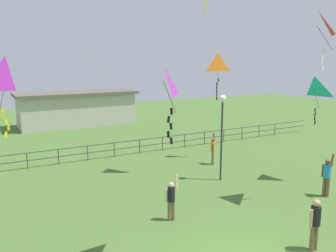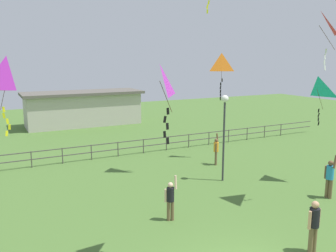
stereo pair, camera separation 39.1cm
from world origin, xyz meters
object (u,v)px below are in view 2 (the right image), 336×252
lamppost (224,119)px  person_0 (216,149)px  person_3 (330,176)px  person_4 (170,198)px  kite_1 (319,27)px  kite_4 (160,84)px  kite_3 (221,64)px  person_1 (314,223)px  kite_0 (8,77)px  kite_6 (317,90)px

lamppost → person_0: bearing=62.7°
person_3 → person_4: (-7.32, 1.20, -0.11)m
kite_1 → kite_4: (-7.52, -1.09, -1.94)m
person_3 → kite_4: (-8.82, -1.04, 4.40)m
person_4 → kite_1: 8.90m
kite_3 → person_4: bearing=-136.3°
lamppost → person_4: (-4.48, -2.85, -2.28)m
kite_1 → lamppost: bearing=111.0°
person_1 → kite_1: size_ratio=0.78×
kite_3 → person_3: bearing=-86.1°
person_0 → person_3: size_ratio=0.91×
person_1 → person_3: size_ratio=0.86×
person_1 → kite_3: size_ratio=0.63×
lamppost → kite_0: 9.93m
person_0 → kite_4: bearing=-133.8°
kite_3 → person_1: bearing=-109.8°
person_0 → person_3: (1.58, -6.50, 0.09)m
person_0 → kite_6: bearing=-63.2°
person_4 → kite_4: 5.26m
lamppost → kite_6: (3.67, -2.31, 1.46)m
person_0 → kite_4: (-7.25, -7.55, 4.50)m
kite_6 → kite_0: bearing=170.6°
person_0 → kite_4: size_ratio=0.80×
person_0 → lamppost: bearing=-117.3°
person_1 → person_3: person_3 is taller
kite_1 → kite_6: size_ratio=0.95×
lamppost → person_1: bearing=-102.1°
person_4 → kite_3: bearing=43.7°
person_4 → kite_0: size_ratio=0.65×
person_1 → person_4: person_4 is taller
lamppost → person_0: (1.27, 2.45, -2.26)m
person_3 → kite_3: size_ratio=0.73×
person_3 → person_4: bearing=170.7°
kite_1 → kite_6: 3.84m
person_3 → lamppost: bearing=125.1°
person_0 → person_1: size_ratio=1.06×
person_4 → kite_1: (6.02, -1.15, 6.45)m
lamppost → kite_6: 4.58m
person_1 → kite_4: 6.57m
person_3 → kite_6: 4.11m
kite_1 → kite_3: (0.78, 7.65, -1.57)m
kite_0 → kite_4: bearing=-53.6°
person_1 → kite_3: bearing=70.2°
person_3 → kite_0: (-12.51, 3.96, 4.45)m
kite_4 → lamppost: bearing=40.4°
person_3 → kite_0: kite_0 is taller
kite_1 → kite_3: 7.85m
lamppost → kite_3: bearing=57.5°
kite_0 → kite_6: (13.34, -2.22, -0.82)m
kite_6 → person_1: bearing=-137.9°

